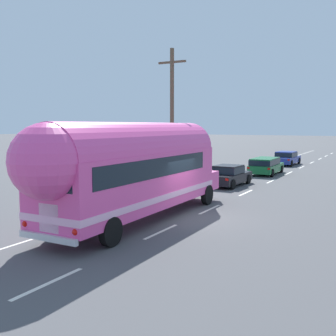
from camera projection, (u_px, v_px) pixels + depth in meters
name	position (u px, v px, depth m)	size (l,w,h in m)	color
ground_plane	(192.00, 218.00, 17.42)	(300.00, 300.00, 0.00)	#4C4C4F
lane_markings	(239.00, 179.00, 30.06)	(3.59, 80.00, 0.01)	silver
utility_pole	(172.00, 118.00, 23.85)	(1.80, 0.24, 8.50)	brown
painted_bus	(133.00, 167.00, 16.29)	(2.70, 12.65, 4.12)	#EA4C9E
car_lead	(228.00, 175.00, 26.68)	(2.02, 4.35, 1.37)	black
car_second	(266.00, 165.00, 32.75)	(2.03, 4.71, 1.37)	#196633
car_third	(286.00, 158.00, 40.74)	(2.08, 4.75, 1.37)	navy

